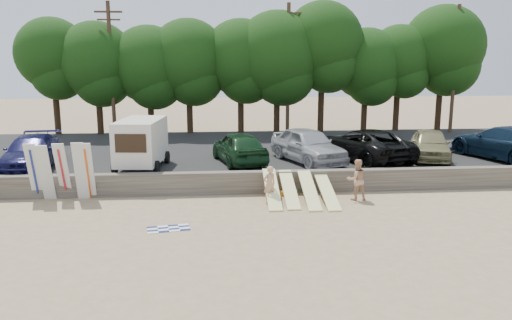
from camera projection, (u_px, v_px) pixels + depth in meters
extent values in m
plane|color=tan|center=(296.00, 212.00, 19.78)|extent=(120.00, 120.00, 0.00)
cube|color=#6B6356|center=(285.00, 181.00, 22.61)|extent=(44.00, 0.50, 1.00)
cube|color=#282828|center=(268.00, 154.00, 29.97)|extent=(44.00, 14.50, 0.70)
cylinder|color=#382616|center=(57.00, 107.00, 35.26)|extent=(0.44, 0.44, 3.79)
sphere|color=#1C4614|center=(52.00, 54.00, 34.52)|extent=(5.03, 5.03, 5.03)
cylinder|color=#382616|center=(100.00, 109.00, 35.40)|extent=(0.44, 0.44, 3.48)
sphere|color=#1C4614|center=(96.00, 61.00, 34.73)|extent=(5.44, 5.44, 5.44)
cylinder|color=#382616|center=(151.00, 110.00, 35.86)|extent=(0.44, 0.44, 3.30)
sphere|color=#1C4614|center=(149.00, 64.00, 35.21)|extent=(5.48, 5.48, 5.48)
cylinder|color=#382616|center=(190.00, 108.00, 36.06)|extent=(0.44, 0.44, 3.56)
sphere|color=#1C4614|center=(188.00, 59.00, 35.37)|extent=(5.66, 5.66, 5.66)
cylinder|color=#382616|center=(241.00, 107.00, 36.37)|extent=(0.44, 0.44, 3.62)
sphere|color=#1C4614|center=(241.00, 58.00, 35.66)|extent=(5.50, 5.50, 5.50)
cylinder|color=#382616|center=(277.00, 107.00, 36.08)|extent=(0.44, 0.44, 3.75)
sphere|color=#1C4614|center=(277.00, 55.00, 35.35)|extent=(6.22, 6.22, 6.22)
cylinder|color=#382616|center=(321.00, 102.00, 36.36)|extent=(0.44, 0.44, 4.37)
sphere|color=#1C4614|center=(323.00, 42.00, 35.51)|extent=(5.73, 5.73, 5.73)
cylinder|color=#382616|center=(364.00, 108.00, 37.17)|extent=(0.44, 0.44, 3.32)
sphere|color=#1C4614|center=(366.00, 64.00, 36.52)|extent=(5.20, 5.20, 5.20)
cylinder|color=#382616|center=(396.00, 106.00, 37.34)|extent=(0.44, 0.44, 3.64)
sphere|color=#1C4614|center=(399.00, 57.00, 36.63)|extent=(4.74, 4.74, 4.74)
cylinder|color=#382616|center=(439.00, 102.00, 37.56)|extent=(0.44, 0.44, 4.19)
sphere|color=#1C4614|center=(443.00, 46.00, 36.75)|extent=(5.99, 5.99, 5.99)
cylinder|color=#473321|center=(112.00, 70.00, 33.53)|extent=(0.26, 0.26, 9.00)
cube|color=#473321|center=(108.00, 12.00, 32.78)|extent=(1.80, 0.12, 0.12)
cube|color=#473321|center=(109.00, 20.00, 32.88)|extent=(1.50, 0.10, 0.10)
cylinder|color=#473321|center=(288.00, 70.00, 34.54)|extent=(0.26, 0.26, 9.00)
cube|color=#473321|center=(289.00, 13.00, 33.78)|extent=(1.80, 0.12, 0.12)
cube|color=#473321|center=(289.00, 21.00, 33.88)|extent=(1.50, 0.10, 0.10)
cylinder|color=#473321|center=(455.00, 70.00, 35.54)|extent=(0.26, 0.26, 9.00)
cube|color=#473321|center=(459.00, 14.00, 34.78)|extent=(1.80, 0.12, 0.12)
cube|color=#473321|center=(458.00, 22.00, 34.88)|extent=(1.50, 0.10, 0.10)
cube|color=beige|center=(141.00, 141.00, 24.20)|extent=(2.26, 3.93, 2.07)
cube|color=black|center=(131.00, 143.00, 22.30)|extent=(1.40, 0.19, 0.84)
cylinder|color=black|center=(115.00, 167.00, 23.23)|extent=(0.25, 0.64, 0.62)
cylinder|color=black|center=(157.00, 167.00, 23.19)|extent=(0.25, 0.64, 0.62)
cylinder|color=black|center=(129.00, 157.00, 25.62)|extent=(0.25, 0.64, 0.62)
cylinder|color=black|center=(167.00, 157.00, 25.58)|extent=(0.25, 0.64, 0.62)
imported|color=#11113C|center=(32.00, 152.00, 24.26)|extent=(2.70, 5.62, 1.58)
imported|color=#123318|center=(239.00, 147.00, 25.48)|extent=(3.00, 5.13, 1.64)
imported|color=#A3A4A8|center=(308.00, 145.00, 25.72)|extent=(3.78, 5.64, 1.78)
imported|color=black|center=(365.00, 144.00, 26.31)|extent=(4.41, 6.51, 1.66)
imported|color=#8B8458|center=(430.00, 144.00, 26.57)|extent=(3.27, 4.99, 1.58)
imported|color=#0D1E32|center=(505.00, 143.00, 26.38)|extent=(4.29, 6.71, 1.81)
cube|color=silver|center=(34.00, 172.00, 21.12)|extent=(0.51, 0.74, 2.53)
cube|color=silver|center=(46.00, 173.00, 20.98)|extent=(0.52, 0.86, 2.49)
cube|color=silver|center=(63.00, 171.00, 21.24)|extent=(0.56, 0.79, 2.52)
cube|color=silver|center=(81.00, 171.00, 21.17)|extent=(0.51, 0.60, 2.56)
cube|color=silver|center=(88.00, 171.00, 21.23)|extent=(0.52, 0.73, 2.53)
cube|color=#FFF9A0|center=(272.00, 189.00, 21.03)|extent=(0.56, 2.82, 1.15)
cube|color=#FFF9A0|center=(289.00, 189.00, 21.22)|extent=(0.56, 2.86, 1.04)
cube|color=#FFF9A0|center=(309.00, 190.00, 21.03)|extent=(0.56, 2.85, 1.06)
cube|color=#FFF9A0|center=(327.00, 192.00, 21.10)|extent=(0.56, 2.91, 0.86)
imported|color=tan|center=(269.00, 185.00, 20.82)|extent=(0.69, 0.60, 1.60)
imported|color=tan|center=(357.00, 180.00, 21.31)|extent=(0.93, 0.75, 1.78)
cube|color=green|center=(292.00, 193.00, 21.91)|extent=(0.41, 0.35, 0.32)
cube|color=orange|center=(284.00, 193.00, 22.09)|extent=(0.35, 0.32, 0.22)
plane|color=white|center=(168.00, 229.00, 17.82)|extent=(1.74, 1.74, 0.00)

